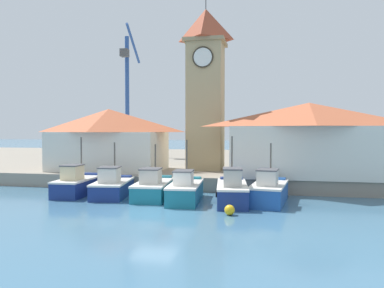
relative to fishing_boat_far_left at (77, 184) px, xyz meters
The scene contains 13 objects.
ground_plane 8.10m from the fishing_boat_far_left, 31.00° to the right, with size 300.00×300.00×0.00m, color teal.
quay_wharf 23.76m from the fishing_boat_far_left, 73.08° to the left, with size 120.00×40.00×1.07m, color gray.
fishing_boat_far_left is the anchor object (origin of this frame).
fishing_boat_left_outer 2.73m from the fishing_boat_far_left, ahead, with size 2.77×4.88×3.73m.
fishing_boat_left_inner 5.66m from the fishing_boat_far_left, ahead, with size 2.52×5.21×3.63m.
fishing_boat_mid_left 8.11m from the fishing_boat_far_left, ahead, with size 2.23×5.03×3.96m.
fishing_boat_center 11.09m from the fishing_boat_far_left, ahead, with size 2.40×5.29×4.21m.
fishing_boat_mid_right 13.35m from the fishing_boat_far_left, ahead, with size 2.61×5.01×3.76m.
clock_tower 14.12m from the fishing_boat_far_left, 48.29° to the left, with size 3.56×3.56×15.87m.
warehouse_left 7.43m from the fishing_boat_far_left, 94.84° to the left, with size 9.87×6.05×5.39m.
warehouse_right 17.66m from the fishing_boat_far_left, 19.53° to the left, with size 12.06×6.92×5.64m.
port_crane_near 25.69m from the fishing_boat_far_left, 102.77° to the left, with size 2.00×8.66×18.09m.
mooring_buoy 12.02m from the fishing_boat_far_left, 20.78° to the right, with size 0.57×0.57×0.57m, color gold.
Camera 1 is at (6.23, -20.16, 4.60)m, focal length 35.00 mm.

